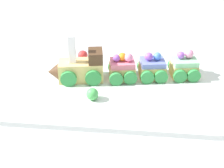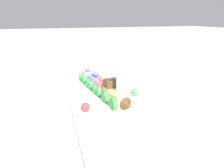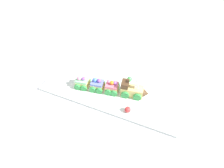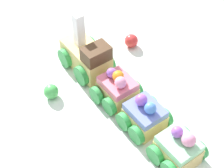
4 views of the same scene
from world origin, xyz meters
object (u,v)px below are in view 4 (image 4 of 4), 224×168
object	(u,v)px
cake_train_locomotive	(84,54)
cake_car_mint	(178,149)
cake_car_blueberry	(145,116)
gumball_green	(51,91)
gumball_red	(131,41)
cake_car_strawberry	(118,89)

from	to	relation	value
cake_train_locomotive	cake_car_mint	bearing A→B (deg)	-179.91
cake_car_blueberry	cake_car_mint	size ratio (longest dim) A/B	1.00
gumball_green	cake_car_blueberry	bearing A→B (deg)	-138.13
cake_car_blueberry	cake_car_mint	distance (m)	0.08
cake_car_mint	gumball_red	size ratio (longest dim) A/B	2.92
cake_car_strawberry	cake_car_blueberry	world-z (taller)	cake_car_strawberry
cake_car_blueberry	gumball_red	distance (m)	0.20
cake_train_locomotive	gumball_green	bearing A→B (deg)	109.11
gumball_green	cake_train_locomotive	bearing A→B (deg)	-61.06
cake_car_strawberry	gumball_red	bearing A→B (deg)	-47.92
cake_car_blueberry	gumball_green	xyz separation A→B (m)	(0.13, 0.11, -0.01)
cake_train_locomotive	cake_car_strawberry	xyz separation A→B (m)	(-0.10, -0.02, -0.00)
cake_car_blueberry	cake_car_mint	world-z (taller)	cake_car_mint
cake_car_mint	cake_train_locomotive	bearing A→B (deg)	0.09
cake_car_blueberry	gumball_red	xyz separation A→B (m)	(0.18, -0.08, -0.01)
cake_train_locomotive	cake_car_mint	distance (m)	0.26
cake_train_locomotive	cake_car_blueberry	bearing A→B (deg)	179.99
cake_car_strawberry	cake_car_mint	bearing A→B (deg)	-179.75
cake_train_locomotive	cake_car_blueberry	size ratio (longest dim) A/B	1.72
cake_car_strawberry	gumball_green	distance (m)	0.12
cake_car_strawberry	cake_car_mint	size ratio (longest dim) A/B	1.00
cake_car_strawberry	gumball_green	world-z (taller)	cake_car_strawberry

